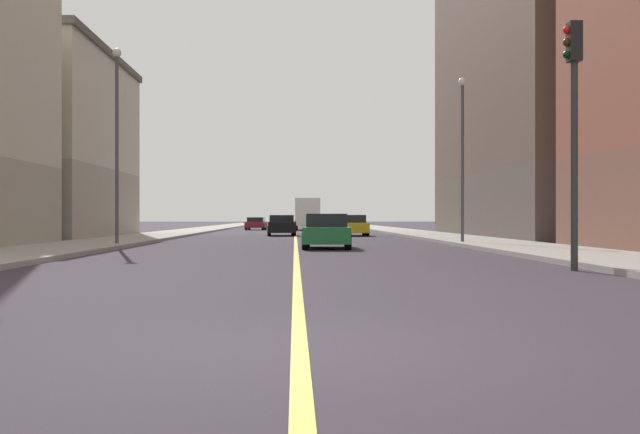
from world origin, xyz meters
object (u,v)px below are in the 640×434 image
street_lamp_right_near (117,127)px  car_maroon (256,224)px  building_right_midblock (28,145)px  car_white (342,224)px  street_lamp_left_near (462,142)px  car_yellow (352,226)px  building_left_mid (550,34)px  car_green (327,231)px  traffic_light_left_near (574,109)px  box_truck (307,213)px  car_black (281,225)px

street_lamp_right_near → car_maroon: (3.51, 41.01, -4.29)m
building_right_midblock → car_white: building_right_midblock is taller
street_lamp_left_near → car_white: 29.69m
building_right_midblock → car_yellow: building_right_midblock is taller
building_left_mid → car_green: 23.65m
traffic_light_left_near → car_green: traffic_light_left_near is taller
car_green → box_truck: bearing=90.1°
car_black → box_truck: box_truck is taller
street_lamp_right_near → car_black: street_lamp_right_near is taller
building_right_midblock → traffic_light_left_near: bearing=-51.1°
traffic_light_left_near → box_truck: size_ratio=0.75×
building_left_mid → car_yellow: 16.87m
car_green → box_truck: size_ratio=0.55×
building_right_midblock → car_black: 16.19m
building_right_midblock → car_white: size_ratio=3.83×
building_left_mid → car_green: (-14.00, -15.24, -11.47)m
car_green → car_white: bearing=85.4°
building_right_midblock → traffic_light_left_near: 34.15m
car_green → car_yellow: (2.50, 19.81, 0.01)m
building_left_mid → car_black: building_left_mid is taller
building_left_mid → traffic_light_left_near: building_left_mid is taller
street_lamp_right_near → box_truck: bearing=78.2°
building_left_mid → street_lamp_right_near: bearing=-148.7°
car_yellow → box_truck: bearing=96.8°
street_lamp_right_near → box_truck: (8.37, 40.13, -3.30)m
building_left_mid → car_green: size_ratio=5.91×
traffic_light_left_near → car_yellow: bearing=94.5°
street_lamp_left_near → street_lamp_right_near: 14.64m
street_lamp_right_near → car_yellow: size_ratio=1.75×
car_maroon → box_truck: bearing=-10.2°
street_lamp_left_near → car_green: street_lamp_left_near is taller
traffic_light_left_near → building_left_mid: bearing=72.1°
car_green → street_lamp_left_near: bearing=29.1°
street_lamp_left_near → box_truck: bearing=99.1°
car_white → street_lamp_right_near: bearing=-109.7°
car_maroon → car_white: (7.59, -9.96, 0.06)m
street_lamp_right_near → car_maroon: street_lamp_right_near is taller
street_lamp_right_near → street_lamp_left_near: bearing=7.1°
building_left_mid → street_lamp_left_near: bearing=-123.8°
building_left_mid → traffic_light_left_near: size_ratio=4.31×
car_green → car_black: car_black is taller
traffic_light_left_near → car_white: (-2.40, 45.04, -3.00)m
box_truck → building_left_mid: bearing=-62.0°
street_lamp_left_near → car_maroon: 40.90m
building_right_midblock → car_maroon: bearing=68.1°
street_lamp_right_near → car_yellow: street_lamp_right_near is taller
building_right_midblock → street_lamp_left_near: size_ratio=2.18×
car_white → car_green: bearing=-94.6°
street_lamp_left_near → box_truck: street_lamp_left_near is taller
traffic_light_left_near → box_truck: (-5.14, 54.13, -2.08)m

